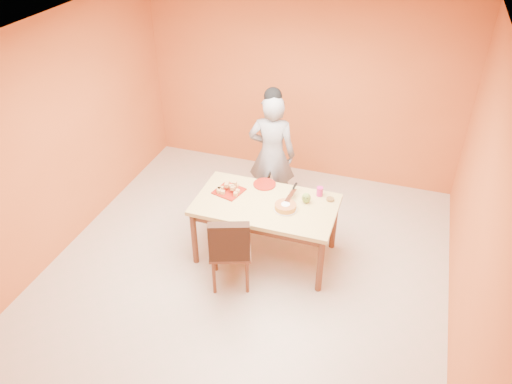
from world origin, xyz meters
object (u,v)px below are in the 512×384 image
(red_dinner_plate, at_px, (265,184))
(dining_chair, at_px, (229,248))
(dining_table, at_px, (266,210))
(pastry_platter, at_px, (229,191))
(sponge_cake, at_px, (285,206))
(magenta_glass, at_px, (320,191))
(egg_ornament, at_px, (306,198))
(checker_tin, at_px, (330,199))
(person, at_px, (272,155))

(red_dinner_plate, bearing_deg, dining_chair, -96.20)
(dining_table, xyz_separation_m, pastry_platter, (-0.48, 0.08, 0.10))
(pastry_platter, bearing_deg, sponge_cake, -10.27)
(dining_table, height_order, pastry_platter, pastry_platter)
(dining_table, bearing_deg, dining_chair, -111.39)
(sponge_cake, xyz_separation_m, magenta_glass, (0.30, 0.39, 0.01))
(dining_chair, xyz_separation_m, egg_ornament, (0.66, 0.73, 0.32))
(magenta_glass, height_order, checker_tin, magenta_glass)
(egg_ornament, distance_m, checker_tin, 0.29)
(pastry_platter, xyz_separation_m, red_dinner_plate, (0.35, 0.27, -0.00))
(dining_chair, distance_m, sponge_cake, 0.77)
(dining_table, relative_size, checker_tin, 18.00)
(dining_table, height_order, dining_chair, dining_chair)
(magenta_glass, bearing_deg, red_dinner_plate, 179.13)
(person, xyz_separation_m, pastry_platter, (-0.26, -0.86, -0.06))
(egg_ornament, bearing_deg, magenta_glass, 75.04)
(person, bearing_deg, egg_ornament, 122.19)
(pastry_platter, relative_size, checker_tin, 3.36)
(dining_table, distance_m, red_dinner_plate, 0.39)
(red_dinner_plate, bearing_deg, dining_table, -70.12)
(pastry_platter, relative_size, red_dinner_plate, 1.10)
(dining_table, xyz_separation_m, egg_ornament, (0.43, 0.15, 0.16))
(dining_chair, distance_m, red_dinner_plate, 0.97)
(pastry_platter, relative_size, sponge_cake, 1.23)
(egg_ornament, bearing_deg, dining_table, -145.45)
(pastry_platter, bearing_deg, dining_chair, -69.27)
(dining_table, relative_size, sponge_cake, 6.61)
(person, distance_m, egg_ornament, 1.03)
(person, xyz_separation_m, magenta_glass, (0.76, -0.60, -0.02))
(red_dinner_plate, bearing_deg, magenta_glass, -0.87)
(dining_table, height_order, person, person)
(sponge_cake, bearing_deg, red_dinner_plate, 132.62)
(egg_ornament, distance_m, magenta_glass, 0.22)
(pastry_platter, height_order, sponge_cake, sponge_cake)
(pastry_platter, height_order, checker_tin, checker_tin)
(dining_table, height_order, magenta_glass, magenta_glass)
(pastry_platter, bearing_deg, magenta_glass, 14.29)
(egg_ornament, bearing_deg, sponge_cake, -117.81)
(pastry_platter, bearing_deg, checker_tin, 9.83)
(pastry_platter, distance_m, egg_ornament, 0.91)
(dining_chair, xyz_separation_m, pastry_platter, (-0.25, 0.66, 0.26))
(checker_tin, bearing_deg, magenta_glass, 156.45)
(magenta_glass, xyz_separation_m, checker_tin, (0.14, -0.06, -0.04))
(red_dinner_plate, height_order, magenta_glass, magenta_glass)
(person, height_order, pastry_platter, person)
(checker_tin, bearing_deg, person, 143.50)
(pastry_platter, distance_m, magenta_glass, 1.05)
(red_dinner_plate, distance_m, checker_tin, 0.81)
(dining_table, distance_m, egg_ornament, 0.48)
(dining_table, xyz_separation_m, magenta_glass, (0.54, 0.34, 0.15))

